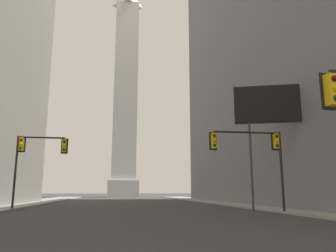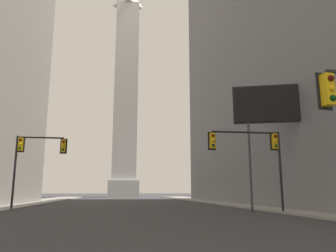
{
  "view_description": "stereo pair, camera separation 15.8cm",
  "coord_description": "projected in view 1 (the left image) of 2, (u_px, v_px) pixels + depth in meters",
  "views": [
    {
      "loc": [
        -1.71,
        -0.04,
        1.56
      ],
      "look_at": [
        7.26,
        57.46,
        13.09
      ],
      "focal_mm": 35.0,
      "sensor_mm": 36.0,
      "label": 1
    },
    {
      "loc": [
        -1.55,
        -0.06,
        1.56
      ],
      "look_at": [
        7.26,
        57.46,
        13.09
      ],
      "focal_mm": 35.0,
      "sensor_mm": 36.0,
      "label": 2
    }
  ],
  "objects": [
    {
      "name": "billboard_sign",
      "position": [
        279.0,
        107.0,
        25.44
      ],
      "size": [
        6.51,
        2.31,
        9.75
      ],
      "color": "#3F3F42",
      "rests_on": "ground_plane"
    },
    {
      "name": "sidewalk_right",
      "position": [
        262.0,
        206.0,
        31.63
      ],
      "size": [
        5.0,
        102.39,
        0.15
      ],
      "primitive_type": "cube",
      "color": "gray",
      "rests_on": "ground_plane"
    },
    {
      "name": "traffic_light_mid_right",
      "position": [
        257.0,
        150.0,
        23.66
      ],
      "size": [
        5.51,
        0.5,
        5.83
      ],
      "color": "black",
      "rests_on": "ground_plane"
    },
    {
      "name": "traffic_light_mid_left",
      "position": [
        34.0,
        154.0,
        27.46
      ],
      "size": [
        4.25,
        0.5,
        6.1
      ],
      "color": "black",
      "rests_on": "ground_plane"
    },
    {
      "name": "obelisk",
      "position": [
        126.0,
        88.0,
        88.28
      ],
      "size": [
        7.67,
        7.67,
        59.55
      ],
      "color": "silver",
      "rests_on": "ground_plane"
    }
  ]
}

